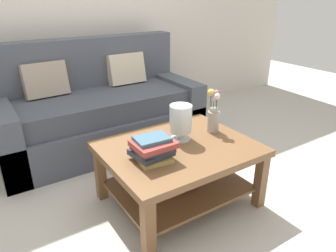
{
  "coord_description": "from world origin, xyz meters",
  "views": [
    {
      "loc": [
        -1.15,
        -1.9,
        1.47
      ],
      "look_at": [
        0.0,
        -0.13,
        0.57
      ],
      "focal_mm": 33.42,
      "sensor_mm": 36.0,
      "label": 1
    }
  ],
  "objects_px": {
    "couch": "(99,111)",
    "flower_pitcher": "(213,115)",
    "coffee_table": "(179,162)",
    "book_stack_main": "(153,149)",
    "glass_hurricane_vase": "(181,120)"
  },
  "relations": [
    {
      "from": "flower_pitcher",
      "to": "glass_hurricane_vase",
      "type": "bearing_deg",
      "value": 176.82
    },
    {
      "from": "book_stack_main",
      "to": "glass_hurricane_vase",
      "type": "relative_size",
      "value": 0.99
    },
    {
      "from": "book_stack_main",
      "to": "flower_pitcher",
      "type": "height_order",
      "value": "flower_pitcher"
    },
    {
      "from": "couch",
      "to": "book_stack_main",
      "type": "bearing_deg",
      "value": -96.48
    },
    {
      "from": "couch",
      "to": "coffee_table",
      "type": "relative_size",
      "value": 1.89
    },
    {
      "from": "glass_hurricane_vase",
      "to": "book_stack_main",
      "type": "bearing_deg",
      "value": -155.31
    },
    {
      "from": "coffee_table",
      "to": "glass_hurricane_vase",
      "type": "height_order",
      "value": "glass_hurricane_vase"
    },
    {
      "from": "book_stack_main",
      "to": "couch",
      "type": "bearing_deg",
      "value": 83.52
    },
    {
      "from": "couch",
      "to": "glass_hurricane_vase",
      "type": "distance_m",
      "value": 1.24
    },
    {
      "from": "couch",
      "to": "coffee_table",
      "type": "distance_m",
      "value": 1.29
    },
    {
      "from": "couch",
      "to": "flower_pitcher",
      "type": "relative_size",
      "value": 5.8
    },
    {
      "from": "book_stack_main",
      "to": "coffee_table",
      "type": "bearing_deg",
      "value": 14.24
    },
    {
      "from": "couch",
      "to": "flower_pitcher",
      "type": "bearing_deg",
      "value": -68.98
    },
    {
      "from": "glass_hurricane_vase",
      "to": "coffee_table",
      "type": "bearing_deg",
      "value": -129.05
    },
    {
      "from": "book_stack_main",
      "to": "glass_hurricane_vase",
      "type": "bearing_deg",
      "value": 24.69
    }
  ]
}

